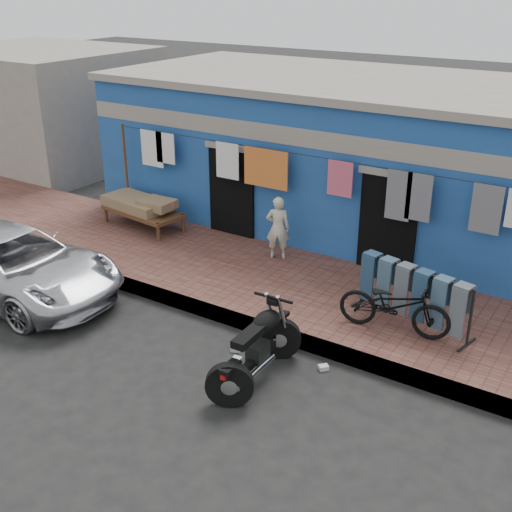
{
  "coord_description": "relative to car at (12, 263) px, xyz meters",
  "views": [
    {
      "loc": [
        5.23,
        -6.13,
        5.42
      ],
      "look_at": [
        0.0,
        2.0,
        1.15
      ],
      "focal_mm": 45.0,
      "sensor_mm": 36.0,
      "label": 1
    }
  ],
  "objects": [
    {
      "name": "ground",
      "position": [
        4.2,
        -0.36,
        -0.62
      ],
      "size": [
        80.0,
        80.0,
        0.0
      ],
      "primitive_type": "plane",
      "color": "black",
      "rests_on": "ground"
    },
    {
      "name": "litter_b",
      "position": [
        5.91,
        0.84,
        -0.59
      ],
      "size": [
        0.18,
        0.18,
        0.07
      ],
      "primitive_type": "cube",
      "rotation": [
        0.0,
        0.0,
        0.83
      ],
      "color": "silver",
      "rests_on": "ground"
    },
    {
      "name": "motorcycle",
      "position": [
        5.2,
        0.08,
        -0.05
      ],
      "size": [
        0.75,
        1.81,
        1.14
      ],
      "primitive_type": null,
      "rotation": [
        0.0,
        0.0,
        0.04
      ],
      "color": "black",
      "rests_on": "ground"
    },
    {
      "name": "car",
      "position": [
        0.0,
        0.0,
        0.0
      ],
      "size": [
        4.46,
        2.09,
        1.25
      ],
      "primitive_type": "imported",
      "rotation": [
        0.0,
        0.0,
        1.59
      ],
      "color": "silver",
      "rests_on": "ground"
    },
    {
      "name": "jeans_rack",
      "position": [
        6.64,
        2.46,
        0.13
      ],
      "size": [
        2.27,
        1.33,
        1.0
      ],
      "primitive_type": null,
      "rotation": [
        0.0,
        0.0,
        -0.23
      ],
      "color": "black",
      "rests_on": "sidewalk"
    },
    {
      "name": "litter_a",
      "position": [
        4.51,
        0.56,
        -0.59
      ],
      "size": [
        0.19,
        0.17,
        0.07
      ],
      "primitive_type": "cube",
      "rotation": [
        0.0,
        0.0,
        0.43
      ],
      "color": "silver",
      "rests_on": "ground"
    },
    {
      "name": "litter_c",
      "position": [
        4.7,
        0.29,
        -0.59
      ],
      "size": [
        0.15,
        0.18,
        0.07
      ],
      "primitive_type": "cube",
      "rotation": [
        0.0,
        0.0,
        1.68
      ],
      "color": "silver",
      "rests_on": "ground"
    },
    {
      "name": "charpoy",
      "position": [
        0.12,
        3.38,
        -0.04
      ],
      "size": [
        2.24,
        1.46,
        0.67
      ],
      "primitive_type": null,
      "rotation": [
        0.0,
        0.0,
        -0.13
      ],
      "color": "brown",
      "rests_on": "sidewalk"
    },
    {
      "name": "neighbor_left",
      "position": [
        -6.8,
        6.64,
        1.08
      ],
      "size": [
        6.0,
        5.0,
        3.4
      ],
      "primitive_type": "cube",
      "color": "#9E9384",
      "rests_on": "ground"
    },
    {
      "name": "sidewalk",
      "position": [
        4.2,
        2.64,
        -0.5
      ],
      "size": [
        28.0,
        3.0,
        0.25
      ],
      "primitive_type": "cube",
      "color": "brown",
      "rests_on": "ground"
    },
    {
      "name": "clothesline",
      "position": [
        3.95,
        3.89,
        1.2
      ],
      "size": [
        10.06,
        0.06,
        2.1
      ],
      "color": "brown",
      "rests_on": "sidewalk"
    },
    {
      "name": "curb",
      "position": [
        4.2,
        1.19,
        -0.5
      ],
      "size": [
        28.0,
        0.1,
        0.25
      ],
      "primitive_type": "cube",
      "color": "gray",
      "rests_on": "ground"
    },
    {
      "name": "building",
      "position": [
        4.2,
        6.63,
        1.06
      ],
      "size": [
        12.2,
        5.2,
        3.36
      ],
      "color": "navy",
      "rests_on": "ground"
    },
    {
      "name": "seated_person",
      "position": [
        3.49,
        3.52,
        0.26
      ],
      "size": [
        0.54,
        0.46,
        1.27
      ],
      "primitive_type": "imported",
      "rotation": [
        0.0,
        0.0,
        3.56
      ],
      "color": "beige",
      "rests_on": "sidewalk"
    },
    {
      "name": "bicycle",
      "position": [
        6.49,
        2.06,
        0.19
      ],
      "size": [
        1.8,
        0.85,
        1.12
      ],
      "primitive_type": "imported",
      "rotation": [
        0.0,
        0.0,
        1.71
      ],
      "color": "black",
      "rests_on": "sidewalk"
    }
  ]
}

